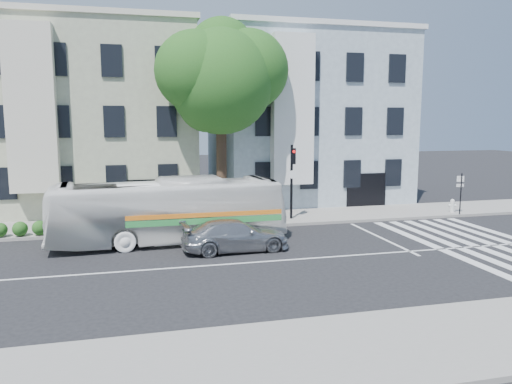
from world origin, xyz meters
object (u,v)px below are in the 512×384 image
object	(u,v)px
bus	(169,211)
fire_hydrant	(452,205)
sedan	(235,235)
traffic_signal	(292,172)

from	to	relation	value
bus	fire_hydrant	world-z (taller)	bus
bus	sedan	bearing A→B (deg)	-133.40
traffic_signal	fire_hydrant	bearing A→B (deg)	14.31
sedan	fire_hydrant	bearing A→B (deg)	-73.57
bus	fire_hydrant	size ratio (longest dim) A/B	13.39
bus	sedan	world-z (taller)	bus
sedan	traffic_signal	world-z (taller)	traffic_signal
traffic_signal	fire_hydrant	size ratio (longest dim) A/B	5.34
traffic_signal	fire_hydrant	xyz separation A→B (m)	(9.70, -0.40, -2.15)
bus	fire_hydrant	xyz separation A→B (m)	(16.52, 2.74, -0.91)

